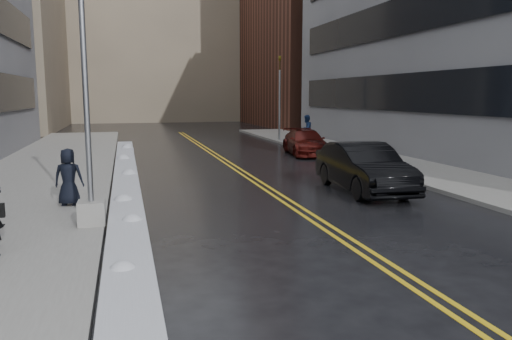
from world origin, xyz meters
TOP-DOWN VIEW (x-y plane):
  - ground at (0.00, 0.00)m, footprint 160.00×160.00m
  - sidewalk_west at (-5.75, 10.00)m, footprint 5.50×50.00m
  - sidewalk_east at (10.00, 10.00)m, footprint 4.00×50.00m
  - lane_line_left at (2.35, 10.00)m, footprint 0.12×50.00m
  - lane_line_right at (2.65, 10.00)m, footprint 0.12×50.00m
  - snow_ridge at (-2.45, 8.00)m, footprint 0.90×30.00m
  - building_far at (2.00, 60.00)m, footprint 36.00×16.00m
  - lamppost at (-3.30, 2.00)m, footprint 0.65×0.65m
  - fire_hydrant at (9.00, 10.00)m, footprint 0.26×0.26m
  - traffic_signal at (8.50, 24.00)m, footprint 0.16×0.20m
  - pedestrian_c at (-4.06, 4.50)m, footprint 0.88×0.63m
  - pedestrian_east at (9.42, 20.81)m, footprint 1.17×1.15m
  - car_black at (5.59, 4.88)m, footprint 2.05×5.26m
  - car_maroon at (7.50, 15.81)m, footprint 2.58×5.11m

SIDE VIEW (x-z plane):
  - ground at x=0.00m, z-range 0.00..0.00m
  - lane_line_left at x=2.35m, z-range 0.00..0.01m
  - lane_line_right at x=2.65m, z-range 0.00..0.01m
  - sidewalk_west at x=-5.75m, z-range 0.00..0.15m
  - sidewalk_east at x=10.00m, z-range 0.00..0.15m
  - snow_ridge at x=-2.45m, z-range 0.00..0.34m
  - fire_hydrant at x=9.00m, z-range 0.18..0.91m
  - car_maroon at x=7.50m, z-range 0.00..1.42m
  - car_black at x=5.59m, z-range 0.00..1.71m
  - pedestrian_c at x=-4.06m, z-range 0.15..1.83m
  - pedestrian_east at x=9.42m, z-range 0.15..2.05m
  - lamppost at x=-3.30m, z-range -1.28..6.35m
  - traffic_signal at x=8.50m, z-range 0.40..6.40m
  - building_far at x=2.00m, z-range 0.00..22.00m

